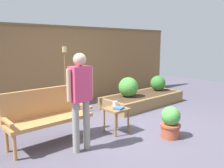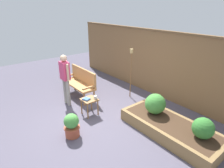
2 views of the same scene
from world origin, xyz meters
name	(u,v)px [view 1 (image 1 of 2)]	position (x,y,z in m)	size (l,w,h in m)	color
ground_plane	(131,129)	(0.00, 0.00, 0.00)	(14.00, 14.00, 0.00)	#514C5B
fence_back	(63,65)	(0.00, 2.60, 1.09)	(8.40, 0.14, 2.16)	brown
garden_bench	(47,112)	(-1.52, 0.53, 0.54)	(1.44, 0.48, 0.94)	#B77F47
side_table	(116,112)	(-0.32, 0.10, 0.40)	(0.40, 0.40, 0.48)	olive
cup_on_table	(115,103)	(-0.22, 0.24, 0.53)	(0.13, 0.09, 0.09)	silver
book_on_table	(119,108)	(-0.33, 0.02, 0.50)	(0.17, 0.16, 0.04)	#38609E
potted_boxwood	(171,122)	(0.25, -0.74, 0.29)	(0.37, 0.37, 0.58)	#A84C33
raised_planter_bed	(143,99)	(1.61, 1.12, 0.15)	(2.40, 1.00, 0.30)	olive
shrub_near_bench	(128,87)	(1.09, 1.17, 0.56)	(0.52, 0.52, 0.52)	brown
shrub_far_corner	(158,83)	(2.33, 1.17, 0.52)	(0.44, 0.44, 0.44)	brown
tiki_torch	(65,68)	(-0.43, 1.77, 1.12)	(0.10, 0.10, 1.62)	brown
person_by_bench	(80,94)	(-1.26, -0.11, 0.93)	(0.47, 0.20, 1.56)	gray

